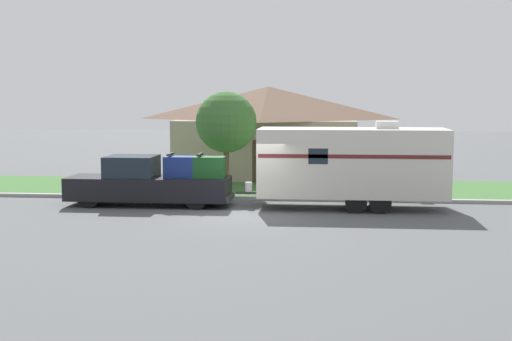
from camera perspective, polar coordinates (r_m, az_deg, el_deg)
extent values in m
plane|color=#515456|center=(25.24, -0.64, -3.63)|extent=(120.00, 120.00, 0.00)
cube|color=#999993|center=(28.91, 0.18, -2.25)|extent=(80.00, 0.30, 0.14)
cube|color=#3D6B33|center=(32.52, 0.80, -1.42)|extent=(80.00, 7.00, 0.03)
cube|color=gray|center=(37.74, 1.00, 1.88)|extent=(9.05, 6.97, 2.99)
pyramid|color=brown|center=(37.64, 1.01, 5.44)|extent=(9.77, 7.53, 1.70)
cube|color=#4C3828|center=(34.35, 0.53, 0.72)|extent=(1.00, 0.06, 2.10)
cylinder|color=black|center=(27.67, -13.21, -2.02)|extent=(0.87, 0.28, 0.87)
cylinder|color=black|center=(29.16, -12.21, -1.59)|extent=(0.87, 0.28, 0.87)
cylinder|color=black|center=(26.63, -4.82, -2.19)|extent=(0.87, 0.28, 0.87)
cylinder|color=black|center=(28.17, -4.24, -1.73)|extent=(0.87, 0.28, 0.87)
cube|color=black|center=(28.14, -11.15, -1.35)|extent=(3.60, 1.94, 0.87)
cube|color=#19232D|center=(27.86, -9.91, 0.34)|extent=(1.87, 1.79, 0.81)
cube|color=black|center=(27.40, -4.91, -1.45)|extent=(2.61, 1.94, 0.87)
cube|color=#333333|center=(27.23, -2.08, -2.15)|extent=(0.12, 1.75, 0.20)
cube|color=navy|center=(27.42, -6.11, 0.30)|extent=(1.15, 0.82, 0.80)
cube|color=black|center=(27.45, -6.87, 1.30)|extent=(0.10, 0.90, 0.08)
cube|color=#194C1E|center=(27.20, -3.74, 0.28)|extent=(1.15, 0.82, 0.80)
cube|color=black|center=(27.22, -4.51, 1.29)|extent=(0.10, 0.90, 0.08)
cylinder|color=black|center=(25.94, 8.02, -2.55)|extent=(0.79, 0.22, 0.79)
cylinder|color=black|center=(28.05, 7.84, -1.90)|extent=(0.79, 0.22, 0.79)
cylinder|color=black|center=(25.99, 9.92, -2.56)|extent=(0.79, 0.22, 0.79)
cylinder|color=black|center=(28.10, 9.61, -1.91)|extent=(0.79, 0.22, 0.79)
cube|color=beige|center=(26.83, 7.70, 0.66)|extent=(6.97, 2.41, 2.52)
cube|color=#5B1E1E|center=(25.60, 7.80, 1.11)|extent=(6.83, 0.01, 0.14)
cube|color=#383838|center=(27.12, -0.71, -1.79)|extent=(0.93, 0.12, 0.10)
cylinder|color=silver|center=(27.09, -0.61, -1.31)|extent=(0.28, 0.28, 0.36)
cube|color=silver|center=(26.81, 10.43, 3.61)|extent=(0.80, 0.68, 0.28)
cube|color=#19232D|center=(25.58, 4.99, 1.14)|extent=(0.70, 0.01, 0.56)
cylinder|color=brown|center=(29.75, 12.75, -1.22)|extent=(0.09, 0.09, 1.11)
cube|color=black|center=(29.67, 12.78, 0.05)|extent=(0.48, 0.20, 0.22)
cylinder|color=brown|center=(30.88, -2.38, 0.11)|extent=(0.24, 0.24, 2.09)
sphere|color=#38662D|center=(30.73, -2.39, 3.89)|extent=(2.64, 2.64, 2.64)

